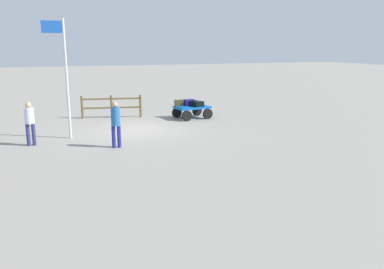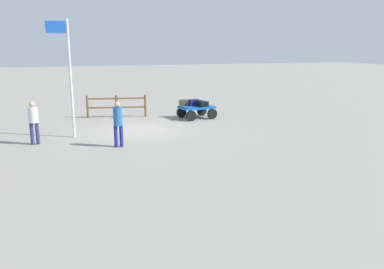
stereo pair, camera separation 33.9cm
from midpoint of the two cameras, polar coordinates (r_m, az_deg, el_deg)
name	(u,v)px [view 1 (the left image)]	position (r m, az deg, el deg)	size (l,w,h in m)	color
ground_plane	(136,130)	(18.03, -8.57, 0.61)	(120.00, 120.00, 0.00)	gray
luggage_cart	(192,110)	(20.73, -0.50, 3.61)	(1.93, 1.49, 0.64)	#0D55B1
suitcase_navy	(189,102)	(20.97, -0.91, 4.66)	(0.56, 0.43, 0.32)	navy
suitcase_grey	(179,103)	(20.93, -2.34, 4.61)	(0.49, 0.35, 0.31)	#433B1F
suitcase_maroon	(194,103)	(20.88, -0.22, 4.55)	(0.54, 0.42, 0.27)	black
suitcase_olive	(199,104)	(20.54, 0.49, 4.42)	(0.56, 0.43, 0.27)	black
worker_lead	(116,121)	(14.92, -11.62, 1.87)	(0.37, 0.37, 1.72)	navy
worker_trailing	(30,120)	(16.20, -22.99, 1.92)	(0.37, 0.37, 1.68)	navy
flagpole	(64,70)	(16.77, -18.56, 8.77)	(0.87, 0.14, 4.79)	silver
wooden_fence	(112,105)	(21.33, -12.00, 4.17)	(3.09, 0.74, 1.19)	brown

